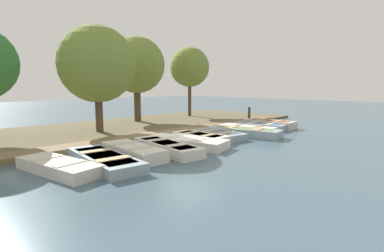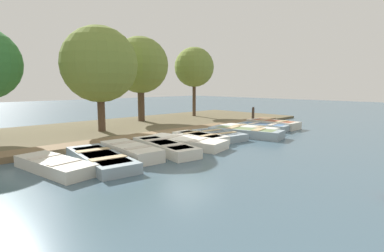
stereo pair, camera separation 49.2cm
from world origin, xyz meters
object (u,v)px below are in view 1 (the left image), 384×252
(rowboat_3, at_px, (167,147))
(park_tree_left, at_px, (97,64))
(rowboat_7, at_px, (244,132))
(rowboat_0, at_px, (58,166))
(mooring_post_far, at_px, (249,115))
(rowboat_1, at_px, (104,160))
(rowboat_5, at_px, (200,138))
(rowboat_6, at_px, (218,135))
(rowboat_8, at_px, (246,129))
(park_tree_center, at_px, (136,65))
(rowboat_9, at_px, (261,126))
(park_tree_right, at_px, (190,67))
(rowboat_10, at_px, (270,124))
(rowboat_2, at_px, (134,151))
(rowboat_4, at_px, (186,142))

(rowboat_3, relative_size, park_tree_left, 0.66)
(rowboat_7, bearing_deg, rowboat_0, -104.37)
(mooring_post_far, bearing_deg, rowboat_1, -77.98)
(rowboat_5, distance_m, rowboat_6, 1.31)
(rowboat_8, relative_size, park_tree_center, 0.56)
(rowboat_6, relative_size, park_tree_center, 0.50)
(rowboat_3, height_order, rowboat_5, rowboat_5)
(rowboat_0, height_order, rowboat_8, rowboat_0)
(rowboat_0, relative_size, rowboat_9, 1.06)
(rowboat_0, bearing_deg, park_tree_right, 110.79)
(rowboat_3, height_order, rowboat_9, rowboat_3)
(park_tree_right, bearing_deg, rowboat_3, -50.05)
(rowboat_10, bearing_deg, park_tree_left, -121.27)
(rowboat_7, relative_size, park_tree_center, 0.67)
(rowboat_0, relative_size, rowboat_8, 0.99)
(rowboat_2, bearing_deg, park_tree_center, 147.80)
(rowboat_5, relative_size, park_tree_center, 0.47)
(rowboat_1, height_order, rowboat_8, rowboat_1)
(rowboat_3, xyz_separation_m, rowboat_8, (-0.53, 6.13, -0.02))
(rowboat_9, bearing_deg, mooring_post_far, 126.00)
(rowboat_1, xyz_separation_m, rowboat_10, (-0.49, 11.17, 0.05))
(rowboat_6, bearing_deg, rowboat_7, 74.13)
(park_tree_center, bearing_deg, mooring_post_far, 47.17)
(rowboat_10, bearing_deg, mooring_post_far, 153.07)
(rowboat_5, bearing_deg, rowboat_7, 78.43)
(rowboat_2, distance_m, park_tree_left, 6.38)
(rowboat_5, relative_size, rowboat_7, 0.70)
(rowboat_8, bearing_deg, rowboat_0, -91.78)
(rowboat_1, bearing_deg, rowboat_2, 103.77)
(park_tree_center, relative_size, park_tree_right, 1.05)
(park_tree_center, distance_m, park_tree_right, 4.70)
(mooring_post_far, bearing_deg, rowboat_3, -74.65)
(rowboat_4, relative_size, rowboat_7, 0.96)
(rowboat_1, distance_m, rowboat_9, 10.05)
(rowboat_4, height_order, rowboat_7, rowboat_7)
(rowboat_0, relative_size, rowboat_5, 1.18)
(rowboat_5, bearing_deg, rowboat_10, 91.03)
(rowboat_9, height_order, park_tree_left, park_tree_left)
(park_tree_left, bearing_deg, rowboat_7, 40.20)
(rowboat_6, relative_size, rowboat_10, 0.94)
(rowboat_3, bearing_deg, rowboat_2, -88.46)
(rowboat_0, bearing_deg, rowboat_4, 80.47)
(rowboat_3, relative_size, mooring_post_far, 3.37)
(rowboat_6, bearing_deg, rowboat_1, -78.87)
(rowboat_1, xyz_separation_m, rowboat_5, (-0.37, 4.91, 0.02))
(rowboat_1, xyz_separation_m, park_tree_left, (-5.36, 2.86, 3.32))
(park_tree_left, bearing_deg, rowboat_6, 34.10)
(rowboat_5, xyz_separation_m, park_tree_center, (-7.22, 1.91, 3.54))
(rowboat_6, height_order, park_tree_left, park_tree_left)
(rowboat_7, xyz_separation_m, rowboat_9, (-0.59, 2.52, -0.03))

